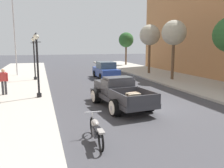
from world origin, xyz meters
TOP-DOWN VIEW (x-y plane):
  - ground_plane at (0.00, 0.00)m, footprint 140.00×140.00m
  - hotrod_truck_gunmetal at (-1.09, 0.61)m, footprint 2.52×5.06m
  - motorcycle_parked at (-3.34, -3.73)m, footprint 0.62×2.12m
  - car_background_blue at (1.08, 11.02)m, footprint 1.88×4.31m
  - pedestrian_sidewalk_left at (-7.31, 4.85)m, footprint 0.53×0.22m
  - street_lamp_near at (-5.20, 3.44)m, footprint 0.50×0.32m
  - street_lamp_far at (-5.55, 11.09)m, footprint 0.50×0.32m
  - flagpole at (-7.19, 14.93)m, footprint 1.74×0.16m
  - street_tree_second at (6.51, 7.67)m, footprint 2.21×2.21m
  - street_tree_third at (6.59, 12.68)m, footprint 2.26×2.26m
  - street_tree_farthest at (8.02, 23.92)m, footprint 2.34×2.34m

SIDE VIEW (x-z plane):
  - ground_plane at x=0.00m, z-range 0.00..0.00m
  - motorcycle_parked at x=-3.34m, z-range -0.02..0.91m
  - hotrod_truck_gunmetal at x=-1.09m, z-range -0.04..1.54m
  - car_background_blue at x=1.08m, z-range -0.06..1.59m
  - pedestrian_sidewalk_left at x=-7.31m, z-range 0.26..1.91m
  - street_lamp_near at x=-5.20m, z-range 0.46..4.31m
  - street_lamp_far at x=-5.55m, z-range 0.46..4.31m
  - street_tree_farthest at x=8.02m, z-range 1.48..6.55m
  - street_tree_third at x=6.59m, z-range 1.64..6.96m
  - street_tree_second at x=6.51m, z-range 1.65..6.96m
  - flagpole at x=-7.19m, z-range 1.19..10.35m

